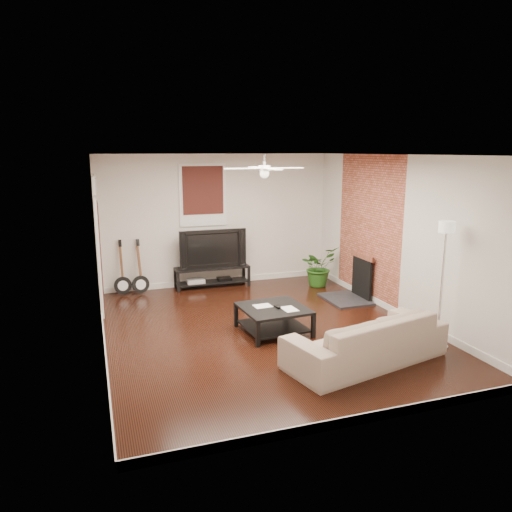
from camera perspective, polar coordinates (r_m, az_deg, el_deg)
The scene contains 14 objects.
room at distance 7.70m, azimuth 0.96°, elevation 1.22°, with size 5.01×6.01×2.81m.
brick_accent at distance 9.67m, azimuth 12.95°, elevation 3.17°, with size 0.02×2.20×2.80m, color #984A31.
fireplace at distance 9.71m, azimuth 11.24°, elevation -2.39°, with size 0.80×1.10×0.92m, color black.
window_back at distance 10.37m, azimuth -6.19°, elevation 7.07°, with size 1.00×0.06×1.30m, color black.
door_left at distance 9.16m, azimuth -17.88°, elevation 1.44°, with size 0.08×1.00×2.50m, color white.
tv_stand at distance 10.51m, azimuth -5.11°, elevation -2.41°, with size 1.58×0.42×0.44m, color black.
tv at distance 10.39m, azimuth -5.20°, elevation 0.97°, with size 1.42×0.19×0.82m, color black.
coffee_table at distance 7.92m, azimuth 2.05°, elevation -7.41°, with size 1.00×1.00×0.42m, color black.
sofa at distance 6.98m, azimuth 12.69°, elevation -9.34°, with size 2.33×0.91×0.68m, color tan.
floor_lamp at distance 7.59m, azimuth 20.84°, elevation -3.23°, with size 0.31×0.31×1.90m, color silver, non-canonical shape.
potted_plant at distance 10.59m, azimuth 7.30°, elevation -1.22°, with size 0.76×0.66×0.85m, color #265B1A.
guitar_left at distance 10.14m, azimuth -15.36°, elevation -1.36°, with size 0.35×0.25×1.13m, color black, non-canonical shape.
guitar_right at distance 10.14m, azimuth -13.38°, elevation -1.26°, with size 0.35×0.25×1.13m, color black, non-canonical shape.
ceiling_fan at distance 7.56m, azimuth 0.99°, elevation 10.18°, with size 1.24×1.24×0.32m, color white, non-canonical shape.
Camera 1 is at (-2.55, -7.11, 2.87)m, focal length 34.34 mm.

